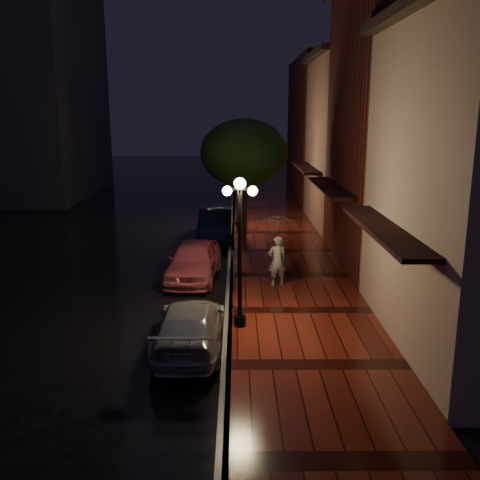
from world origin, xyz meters
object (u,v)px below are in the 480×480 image
(woman_with_umbrella, at_px, (278,240))
(parking_meter, at_px, (234,267))
(pink_car, at_px, (194,261))
(streetlamp_far, at_px, (239,182))
(streetlamp_near, at_px, (240,244))
(silver_car, at_px, (190,326))
(street_tree, at_px, (244,155))
(navy_car, at_px, (215,224))

(woman_with_umbrella, height_order, parking_meter, woman_with_umbrella)
(pink_car, bearing_deg, streetlamp_far, 84.34)
(pink_car, relative_size, parking_meter, 2.97)
(streetlamp_far, distance_m, parking_meter, 11.03)
(streetlamp_near, height_order, streetlamp_far, same)
(silver_car, xyz_separation_m, woman_with_umbrella, (2.70, 4.91, 1.20))
(street_tree, bearing_deg, navy_car, 156.25)
(navy_car, height_order, silver_car, navy_car)
(street_tree, bearing_deg, streetlamp_far, 94.91)
(streetlamp_far, distance_m, silver_car, 15.39)
(parking_meter, bearing_deg, silver_car, -87.03)
(woman_with_umbrella, distance_m, parking_meter, 1.85)
(silver_car, height_order, woman_with_umbrella, woman_with_umbrella)
(parking_meter, bearing_deg, streetlamp_far, 106.90)
(pink_car, relative_size, navy_car, 0.92)
(streetlamp_near, bearing_deg, woman_with_umbrella, 69.95)
(silver_car, bearing_deg, navy_car, -90.41)
(navy_car, relative_size, silver_car, 1.08)
(streetlamp_far, bearing_deg, woman_with_umbrella, -82.51)
(pink_car, distance_m, woman_with_umbrella, 3.48)
(streetlamp_near, height_order, woman_with_umbrella, streetlamp_near)
(pink_car, bearing_deg, parking_meter, -45.60)
(streetlamp_far, xyz_separation_m, silver_car, (-1.35, -15.20, -1.97))
(pink_car, xyz_separation_m, silver_car, (0.37, -6.14, -0.11))
(streetlamp_far, relative_size, street_tree, 0.74)
(streetlamp_far, height_order, street_tree, street_tree)
(streetlamp_near, bearing_deg, pink_car, 109.16)
(pink_car, xyz_separation_m, woman_with_umbrella, (3.07, -1.23, 1.10))
(streetlamp_far, relative_size, pink_car, 0.99)
(silver_car, distance_m, parking_meter, 4.46)
(street_tree, xyz_separation_m, woman_with_umbrella, (1.09, -7.28, -2.41))
(streetlamp_far, xyz_separation_m, parking_meter, (-0.20, -10.91, -1.56))
(pink_car, relative_size, woman_with_umbrella, 1.70)
(street_tree, height_order, pink_car, street_tree)
(navy_car, bearing_deg, streetlamp_near, -85.21)
(silver_car, height_order, parking_meter, parking_meter)
(street_tree, bearing_deg, woman_with_umbrella, -81.45)
(woman_with_umbrella, bearing_deg, streetlamp_far, -92.67)
(streetlamp_near, xyz_separation_m, silver_car, (-1.35, -1.20, -1.97))
(pink_car, bearing_deg, street_tree, 77.01)
(streetlamp_near, height_order, parking_meter, streetlamp_near)
(streetlamp_far, height_order, parking_meter, streetlamp_far)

